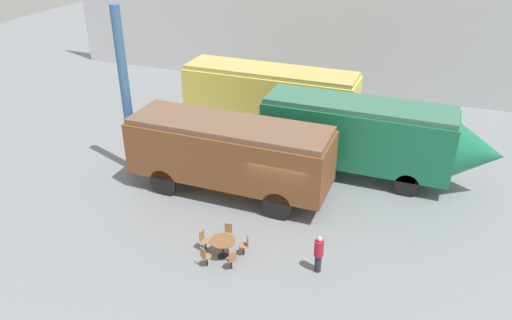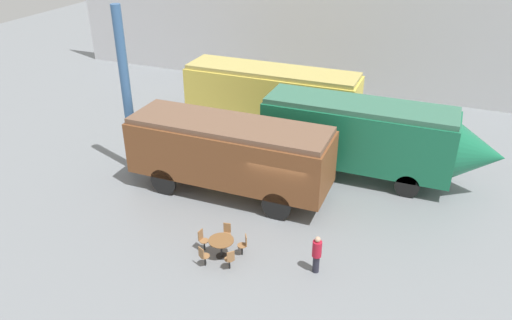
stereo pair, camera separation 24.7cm
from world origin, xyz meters
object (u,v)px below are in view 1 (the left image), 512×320
passenger_coach_vintage (270,92)px  passenger_coach_wooden (229,151)px  cafe_chair_0 (232,259)px  visitor_person (319,253)px  cafe_table_near (223,243)px  streamlined_locomotive (374,136)px

passenger_coach_vintage → passenger_coach_wooden: 8.18m
cafe_chair_0 → passenger_coach_vintage: bearing=-32.9°
visitor_person → cafe_table_near: bearing=-172.2°
cafe_table_near → cafe_chair_0: 0.86m
passenger_coach_wooden → cafe_table_near: passenger_coach_wooden is taller
passenger_coach_wooden → passenger_coach_vintage: bearing=97.0°
cafe_table_near → visitor_person: (3.53, 0.48, 0.21)m
passenger_coach_wooden → visitor_person: (5.17, -3.95, -1.28)m
cafe_table_near → visitor_person: bearing=7.8°
passenger_coach_wooden → visitor_person: bearing=-37.4°
passenger_coach_wooden → cafe_table_near: bearing=-69.7°
passenger_coach_vintage → passenger_coach_wooden: bearing=-83.0°
streamlined_locomotive → visitor_person: size_ratio=7.04×
visitor_person → passenger_coach_wooden: bearing=142.6°
passenger_coach_vintage → cafe_chair_0: bearing=-76.1°
passenger_coach_wooden → cafe_chair_0: 5.72m
streamlined_locomotive → cafe_chair_0: 9.53m
cafe_chair_0 → visitor_person: 3.11m
streamlined_locomotive → passenger_coach_wooden: 6.81m
passenger_coach_vintage → streamlined_locomotive: 8.03m
passenger_coach_wooden → visitor_person: passenger_coach_wooden is taller
passenger_coach_vintage → streamlined_locomotive: bearing=-33.3°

